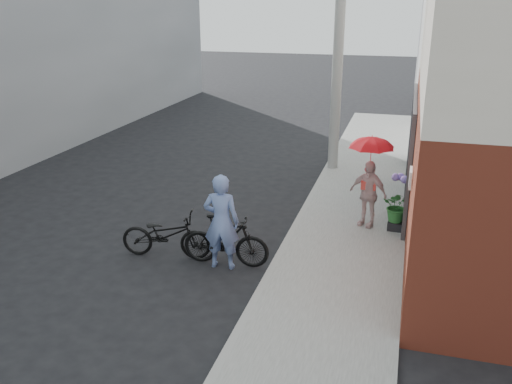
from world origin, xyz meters
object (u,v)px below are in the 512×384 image
at_px(kimono_woman, 368,193).
at_px(bike_right, 226,241).
at_px(bike_left, 166,235).
at_px(utility_pole, 339,44).
at_px(officer, 221,222).
at_px(planter, 396,225).

bearing_deg(kimono_woman, bike_right, -111.85).
distance_m(bike_left, bike_right, 1.19).
xyz_separation_m(utility_pole, bike_left, (-2.24, -6.24, -3.05)).
bearing_deg(officer, bike_left, -10.12).
relative_size(utility_pole, officer, 3.95).
bearing_deg(bike_right, bike_left, 86.99).
bearing_deg(utility_pole, planter, -64.66).
bearing_deg(planter, officer, -142.07).
xyz_separation_m(bike_left, planter, (4.14, 2.23, -0.24)).
height_order(bike_right, planter, bike_right).
bearing_deg(kimono_woman, officer, -111.15).
distance_m(utility_pole, bike_right, 7.02).
bearing_deg(kimono_woman, bike_left, -123.34).
height_order(utility_pole, kimono_woman, utility_pole).
xyz_separation_m(bike_left, kimono_woman, (3.52, 2.29, 0.38)).
bearing_deg(bike_right, kimono_woman, -48.30).
height_order(officer, bike_left, officer).
xyz_separation_m(kimono_woman, planter, (0.62, -0.06, -0.62)).
relative_size(officer, bike_right, 1.10).
height_order(utility_pole, officer, utility_pole).
height_order(bike_right, kimono_woman, kimono_woman).
bearing_deg(kimono_woman, planter, 18.40).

